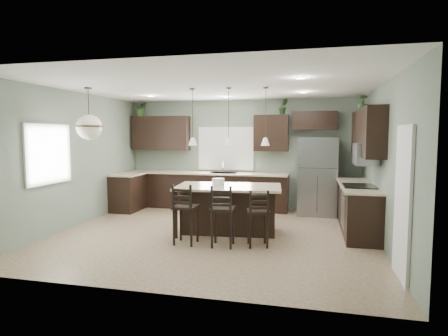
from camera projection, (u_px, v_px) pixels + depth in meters
The scene contains 33 objects.
ground at pixel (214, 234), 7.18m from camera, with size 6.00×6.00×0.00m, color #9E8466.
pantry_door at pixel (403, 203), 4.91m from camera, with size 0.04×0.82×2.04m, color white.
window_back at pixel (226, 148), 9.79m from camera, with size 1.35×0.02×1.00m, color white.
window_left at pixel (48, 154), 6.95m from camera, with size 0.02×1.10×1.00m, color white.
left_return_cabs at pixel (128, 193), 9.41m from camera, with size 0.60×0.90×0.90m, color black.
left_return_countertop at pixel (128, 174), 9.36m from camera, with size 0.66×0.96×0.04m, color beige.
back_lower_cabs at pixel (207, 191), 9.71m from camera, with size 4.20×0.60×0.90m, color black.
back_countertop at pixel (206, 173), 9.65m from camera, with size 4.20×0.66×0.04m, color beige.
sink_inset at pixel (223, 173), 9.55m from camera, with size 0.70×0.45×0.01m, color gray.
faucet at pixel (223, 167), 9.51m from camera, with size 0.02×0.02×0.28m, color silver.
back_upper_left at pixel (161, 133), 10.00m from camera, with size 1.55×0.34×0.90m, color black.
back_upper_right at pixel (271, 133), 9.33m from camera, with size 0.85×0.34×0.90m, color black.
fridge_header at pixel (315, 121), 9.06m from camera, with size 1.05×0.34×0.45m, color black.
right_lower_cabs at pixel (358, 209), 7.38m from camera, with size 0.60×2.35×0.90m, color black.
right_countertop at pixel (357, 185), 7.34m from camera, with size 0.66×2.35×0.04m, color beige.
cooktop at pixel (359, 186), 7.07m from camera, with size 0.58×0.75×0.02m, color black.
wall_oven_front at pixel (343, 211), 7.18m from camera, with size 0.01×0.72×0.60m, color gray.
right_upper_cabs at pixel (367, 133), 7.21m from camera, with size 0.34×2.35×0.90m, color black.
microwave at pixel (366, 154), 6.99m from camera, with size 0.40×0.75×0.40m, color gray.
refrigerator at pixel (317, 176), 8.90m from camera, with size 0.90×0.74×1.85m, color gray.
kitchen_island at pixel (228, 209), 7.27m from camera, with size 2.00×1.14×0.92m, color black.
serving_dish at pixel (218, 182), 7.25m from camera, with size 0.24×0.24×0.14m, color silver.
bar_stool_left at pixel (186, 214), 6.52m from camera, with size 0.40×0.40×1.07m, color black.
bar_stool_center at pixel (223, 216), 6.37m from camera, with size 0.40×0.40×1.07m, color black.
bar_stool_right at pixel (258, 218), 6.38m from camera, with size 0.37×0.37×0.99m, color black.
pendant_left at pixel (193, 117), 7.20m from camera, with size 0.17×0.17×1.10m, color white, non-canonical shape.
pendant_center at pixel (229, 117), 7.11m from camera, with size 0.17×0.17×1.10m, color white, non-canonical shape.
pendant_right at pixel (266, 117), 7.02m from camera, with size 0.17×0.17×1.10m, color white, non-canonical shape.
chandelier at pixel (89, 114), 7.06m from camera, with size 0.52×0.52×0.99m, color beige, non-canonical shape.
plant_back_left at pixel (141, 108), 10.04m from camera, with size 0.41×0.35×0.45m, color #345525.
plant_back_right at pixel (283, 106), 9.17m from camera, with size 0.22×0.18×0.40m, color #254920.
plant_right_wall at pixel (363, 103), 7.69m from camera, with size 0.19×0.19×0.33m, color #26481F.
room_shell at pixel (214, 146), 7.03m from camera, with size 6.00×6.00×6.00m.
Camera 1 is at (1.80, -6.81, 1.91)m, focal length 30.00 mm.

